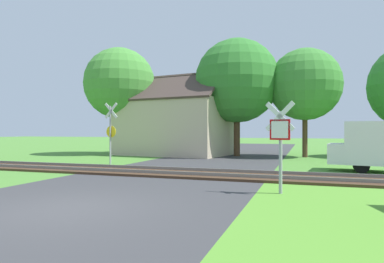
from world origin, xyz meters
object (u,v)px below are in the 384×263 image
object	(u,v)px
stop_sign_near	(280,139)
tree_center	(237,81)
crossing_sign_far	(111,129)
tree_left	(120,83)
tree_right	(305,85)
house	(174,126)

from	to	relation	value
stop_sign_near	tree_center	bearing A→B (deg)	-60.33
crossing_sign_far	tree_left	distance (m)	8.99
tree_center	tree_left	size ratio (longest dim) A/B	1.02
tree_center	tree_left	distance (m)	9.15
tree_right	tree_center	bearing A→B (deg)	-175.33
tree_right	crossing_sign_far	bearing A→B (deg)	-139.08
crossing_sign_far	tree_left	xyz separation A→B (m)	(-3.75, 7.32, 3.63)
crossing_sign_far	tree_right	bearing A→B (deg)	49.58
stop_sign_near	house	bearing A→B (deg)	-43.84
crossing_sign_far	tree_right	xyz separation A→B (m)	(10.04, 8.71, 3.13)
tree_left	tree_right	size ratio (longest dim) A/B	1.10
house	tree_center	distance (m)	5.79
tree_right	house	bearing A→B (deg)	-175.63
stop_sign_near	tree_right	xyz separation A→B (m)	(0.63, 14.75, 3.44)
house	tree_right	xyz separation A→B (m)	(9.50, 0.73, 2.81)
tree_center	tree_left	world-z (taller)	tree_center
crossing_sign_far	tree_right	world-z (taller)	tree_right
crossing_sign_far	house	world-z (taller)	house
crossing_sign_far	house	size ratio (longest dim) A/B	0.37
tree_left	tree_right	bearing A→B (deg)	5.74
crossing_sign_far	stop_sign_near	bearing A→B (deg)	-24.04
stop_sign_near	tree_right	size ratio (longest dim) A/B	0.36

